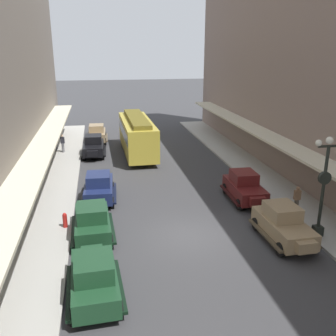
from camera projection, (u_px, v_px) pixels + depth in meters
ground_plane at (189, 235)px, 19.66m from camera, size 200.00×200.00×0.00m
sidewalk_left at (39, 247)px, 18.34m from camera, size 3.00×60.00×0.15m
sidewalk_right at (321, 223)px, 20.94m from camera, size 3.00×60.00×0.15m
parked_car_0 at (283, 223)px, 18.91m from camera, size 2.22×4.29×1.84m
parked_car_1 at (97, 133)px, 38.77m from camera, size 2.26×4.30×1.84m
parked_car_2 at (99, 186)px, 23.93m from camera, size 2.30×4.32×1.84m
parked_car_3 at (94, 146)px, 33.83m from camera, size 2.27×4.31×1.84m
parked_car_4 at (92, 220)px, 19.21m from camera, size 2.25×4.30×1.84m
parked_car_5 at (245, 186)px, 23.93m from camera, size 2.21×4.29×1.84m
parked_car_6 at (94, 277)px, 14.49m from camera, size 2.31×4.32×1.84m
streetcar at (137, 134)px, 34.04m from camera, size 2.63×9.63×3.46m
lamp_post_with_clock at (324, 183)px, 18.53m from camera, size 1.42×0.44×5.16m
fire_hydrant at (65, 220)px, 20.13m from camera, size 0.24×0.24×0.82m
pedestrian_0 at (297, 200)px, 21.71m from camera, size 0.36×0.24×1.64m
pedestrian_1 at (63, 143)px, 34.44m from camera, size 0.36×0.24×1.64m
pedestrian_2 at (56, 140)px, 35.52m from camera, size 0.36×0.24×1.64m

